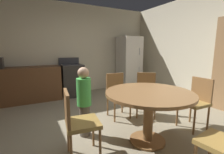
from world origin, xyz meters
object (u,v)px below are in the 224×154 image
object	(u,v)px
chair_west	(77,120)
person_child	(84,100)
dining_table	(149,102)
chair_east	(196,100)
oven_range	(72,80)
chair_north	(117,92)
refrigerator	(129,63)
chair_northeast	(146,91)

from	to	relation	value
chair_west	person_child	bearing A→B (deg)	69.88
dining_table	chair_east	xyz separation A→B (m)	(1.01, -0.05, -0.10)
oven_range	chair_north	xyz separation A→B (m)	(0.44, -1.90, 0.03)
refrigerator	chair_west	xyz separation A→B (m)	(-2.59, -2.73, -0.38)
chair_north	chair_west	xyz separation A→B (m)	(-1.07, -0.88, 0.00)
chair_west	person_child	xyz separation A→B (m)	(0.25, 0.47, 0.08)
chair_west	chair_east	bearing A→B (deg)	2.41
dining_table	chair_northeast	bearing A→B (deg)	52.11
chair_east	person_child	size ratio (longest dim) A/B	0.80
chair_east	chair_west	bearing A→B (deg)	-2.41
chair_north	chair_northeast	world-z (taller)	same
oven_range	chair_west	size ratio (longest dim) A/B	1.26
refrigerator	chair_east	bearing A→B (deg)	-101.12
chair_north	refrigerator	bearing A→B (deg)	144.17
chair_north	chair_east	xyz separation A→B (m)	(0.95, -1.06, 0.00)
chair_west	chair_east	size ratio (longest dim) A/B	1.00
chair_west	chair_north	bearing A→B (deg)	46.89
person_child	refrigerator	bearing A→B (deg)	82.21
oven_range	person_child	bearing A→B (deg)	-99.59
oven_range	chair_north	distance (m)	1.95
person_child	chair_east	bearing A→B (deg)	18.27
refrigerator	chair_north	distance (m)	2.43
refrigerator	chair_west	size ratio (longest dim) A/B	2.02
oven_range	refrigerator	xyz separation A→B (m)	(1.96, -0.05, 0.41)
refrigerator	chair_north	world-z (taller)	refrigerator
chair_north	chair_northeast	bearing A→B (deg)	72.87
chair_northeast	chair_east	distance (m)	0.93
dining_table	chair_northeast	world-z (taller)	chair_northeast
oven_range	chair_northeast	xyz separation A→B (m)	(0.99, -2.12, 0.03)
oven_range	dining_table	bearing A→B (deg)	-82.76
refrigerator	chair_northeast	bearing A→B (deg)	-115.03
refrigerator	chair_west	distance (m)	3.79
chair_northeast	dining_table	bearing A→B (deg)	-0.00
chair_west	person_child	distance (m)	0.54
chair_north	chair_northeast	xyz separation A→B (m)	(0.56, -0.21, 0.00)
oven_range	refrigerator	distance (m)	2.00
refrigerator	person_child	distance (m)	3.28
refrigerator	chair_north	xyz separation A→B (m)	(-1.52, -1.85, -0.38)
person_child	dining_table	bearing A→B (deg)	-0.00
oven_range	chair_west	xyz separation A→B (m)	(-0.64, -2.79, 0.03)
chair_east	person_child	world-z (taller)	person_child
person_child	chair_west	bearing A→B (deg)	-79.22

